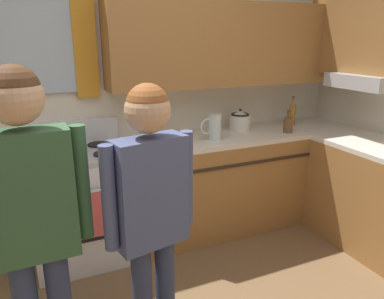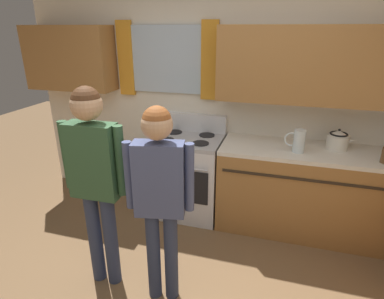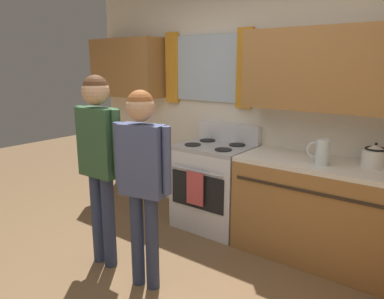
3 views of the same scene
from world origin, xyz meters
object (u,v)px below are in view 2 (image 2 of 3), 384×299
Objects in this scene: adult_in_plaid at (159,187)px; water_pitcher at (298,141)px; adult_left at (94,169)px; stovetop_kettle at (338,140)px; stove_oven at (187,174)px.

water_pitcher is at bearing 51.05° from adult_in_plaid.
adult_left is 0.53m from adult_in_plaid.
adult_left is (-1.84, -1.33, 0.04)m from stovetop_kettle.
stovetop_kettle is 1.24× the size of water_pitcher.
stovetop_kettle is 0.42m from water_pitcher.
water_pitcher reaches higher than stovetop_kettle.
adult_left is 1.06× the size of adult_in_plaid.
stove_oven is at bearing 74.74° from adult_left.
adult_in_plaid is (-0.94, -1.17, -0.03)m from water_pitcher.
stovetop_kettle is 0.18× the size of adult_in_plaid.
adult_left is at bearing 177.00° from adult_in_plaid.
stovetop_kettle is (1.51, 0.09, 0.53)m from stove_oven.
stovetop_kettle is at bearing 3.51° from stove_oven.
adult_left is (-0.34, -1.24, 0.57)m from stove_oven.
adult_left reaches higher than adult_in_plaid.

